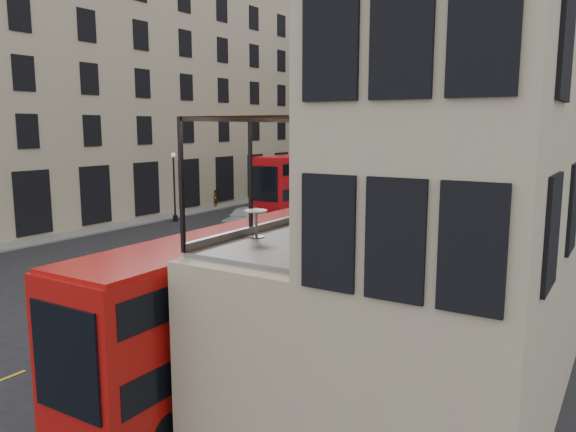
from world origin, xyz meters
The scene contains 31 objects.
ground centered at (0.00, 0.00, 0.00)m, with size 140.00×140.00×0.00m, color black.
host_building_main centered at (9.95, 0.00, 7.79)m, with size 7.26×11.40×15.10m.
host_frontage centered at (6.50, 0.00, 2.25)m, with size 3.00×11.00×4.50m, color tan.
cafe_floor centered at (6.50, 0.00, 4.55)m, with size 3.00×10.00×0.10m, color slate.
building_left centered at (-26.96, 20.00, 11.38)m, with size 14.60×50.60×22.00m.
gateway centered at (-5.00, 47.99, 9.39)m, with size 35.00×10.60×18.00m.
pavement_far centered at (-6.00, 38.00, 0.06)m, with size 40.00×12.00×0.12m, color slate.
pavement_left centered at (-22.00, 12.00, 0.06)m, with size 8.00×48.00×0.12m, color slate.
traffic_light_near centered at (-1.00, 12.00, 2.42)m, with size 0.16×0.20×3.80m.
traffic_light_far centered at (-15.00, 28.00, 2.42)m, with size 0.16×0.20×3.80m.
street_lamp_a centered at (-17.00, 18.00, 2.39)m, with size 0.36×0.36×5.33m.
street_lamp_b centered at (-6.00, 34.00, 2.39)m, with size 0.36×0.36×5.33m.
bus_near centered at (3.50, -1.63, 2.41)m, with size 2.58×10.79×4.30m.
bus_far centered at (-11.14, 28.01, 2.78)m, with size 2.90×12.40×4.95m.
car_a centered at (-10.75, 18.51, 0.79)m, with size 1.87×4.66×1.59m, color #A3A5AC.
car_b centered at (-3.82, 23.48, 0.76)m, with size 1.60×4.58×1.51m, color #A00B09.
car_c centered at (-12.21, 28.82, 0.81)m, with size 2.27×5.59×1.62m, color black.
bicycle centered at (-2.92, 15.14, 0.50)m, with size 0.67×1.91×1.00m, color gray.
cyclist centered at (-2.90, 8.43, 0.86)m, with size 0.63×0.41×1.71m, color yellow.
pedestrian_a centered at (-18.30, 32.89, 0.80)m, with size 0.78×0.61×1.61m, color gray.
pedestrian_b centered at (-12.10, 34.48, 0.93)m, with size 1.21×0.69×1.87m, color gray.
pedestrian_c centered at (0.03, 33.13, 0.86)m, with size 1.00×0.42×1.71m, color gray.
pedestrian_d centered at (4.18, 31.35, 0.78)m, with size 0.77×0.50×1.57m, color gray.
pedestrian_e centered at (-19.00, 25.32, 0.82)m, with size 0.60×0.39×1.63m, color gray.
cafe_table_near centered at (5.37, -2.80, 5.05)m, with size 0.54×0.54×0.68m.
cafe_table_mid centered at (5.71, -0.13, 5.14)m, with size 0.65×0.65×0.82m.
cafe_table_far centered at (5.63, 2.41, 5.11)m, with size 0.62×0.62×0.78m.
cafe_chair_a centered at (7.36, -3.33, 4.83)m, with size 0.44×0.44×0.75m.
cafe_chair_b centered at (7.67, 0.33, 4.86)m, with size 0.49×0.49×0.87m.
cafe_chair_c centered at (7.16, 0.15, 4.87)m, with size 0.53×0.53×0.88m.
cafe_chair_d centered at (7.67, 4.07, 4.89)m, with size 0.57×0.57×0.95m.
Camera 1 is at (13.18, -13.85, 7.29)m, focal length 35.00 mm.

